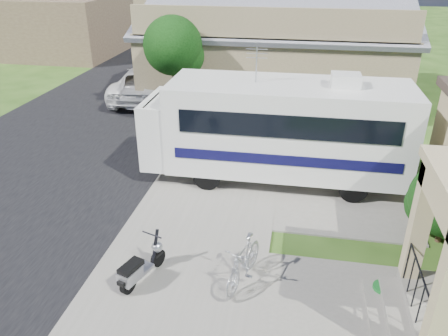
% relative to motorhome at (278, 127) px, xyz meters
% --- Properties ---
extents(ground, '(120.00, 120.00, 0.00)m').
position_rel_motorhome_xyz_m(ground, '(-0.83, -4.65, -1.81)').
color(ground, '#234011').
extents(street_slab, '(9.00, 80.00, 0.02)m').
position_rel_motorhome_xyz_m(street_slab, '(-8.33, 5.35, -1.80)').
color(street_slab, black).
rests_on(street_slab, ground).
extents(sidewalk_slab, '(4.00, 80.00, 0.06)m').
position_rel_motorhome_xyz_m(sidewalk_slab, '(-1.83, 5.35, -1.78)').
color(sidewalk_slab, slate).
rests_on(sidewalk_slab, ground).
extents(driveway_slab, '(7.00, 6.00, 0.05)m').
position_rel_motorhome_xyz_m(driveway_slab, '(0.67, -0.15, -1.79)').
color(driveway_slab, slate).
rests_on(driveway_slab, ground).
extents(walk_slab, '(4.00, 3.00, 0.05)m').
position_rel_motorhome_xyz_m(walk_slab, '(2.17, -5.65, -1.79)').
color(walk_slab, slate).
rests_on(walk_slab, ground).
extents(warehouse, '(12.50, 8.40, 5.04)m').
position_rel_motorhome_xyz_m(warehouse, '(-0.83, 9.32, 0.18)').
color(warehouse, '#7F6F4F').
rests_on(warehouse, ground).
extents(distant_bldg_far, '(10.00, 8.00, 4.00)m').
position_rel_motorhome_xyz_m(distant_bldg_far, '(-17.83, 17.35, 0.19)').
color(distant_bldg_far, brown).
rests_on(distant_bldg_far, ground).
extents(distant_bldg_near, '(8.00, 7.00, 3.20)m').
position_rel_motorhome_xyz_m(distant_bldg_near, '(-15.83, 29.35, -0.21)').
color(distant_bldg_near, '#7F6F4F').
rests_on(distant_bldg_near, ground).
extents(street_tree_a, '(2.44, 2.40, 4.58)m').
position_rel_motorhome_xyz_m(street_tree_a, '(-4.53, 4.40, 1.44)').
color(street_tree_a, black).
rests_on(street_tree_a, ground).
extents(street_tree_b, '(2.44, 2.40, 4.73)m').
position_rel_motorhome_xyz_m(street_tree_b, '(-4.53, 14.40, 1.58)').
color(street_tree_b, black).
rests_on(street_tree_b, ground).
extents(street_tree_c, '(2.44, 2.40, 4.42)m').
position_rel_motorhome_xyz_m(street_tree_c, '(-4.53, 23.40, 1.29)').
color(street_tree_c, black).
rests_on(street_tree_c, ground).
extents(motorhome, '(8.25, 2.75, 4.22)m').
position_rel_motorhome_xyz_m(motorhome, '(0.00, 0.00, 0.00)').
color(motorhome, silver).
rests_on(motorhome, ground).
extents(scooter, '(0.77, 1.48, 1.00)m').
position_rel_motorhome_xyz_m(scooter, '(-2.59, -5.71, -1.36)').
color(scooter, black).
rests_on(scooter, ground).
extents(bicycle, '(0.98, 1.89, 1.10)m').
position_rel_motorhome_xyz_m(bicycle, '(-0.31, -5.31, -1.27)').
color(bicycle, '#A3A4AB').
rests_on(bicycle, ground).
extents(pickup_truck, '(3.15, 6.03, 1.62)m').
position_rel_motorhome_xyz_m(pickup_truck, '(-7.13, 7.76, -1.00)').
color(pickup_truck, silver).
rests_on(pickup_truck, ground).
extents(van, '(2.63, 5.98, 1.71)m').
position_rel_motorhome_xyz_m(van, '(-7.18, 15.72, -0.96)').
color(van, silver).
rests_on(van, ground).
extents(garden_hose, '(0.45, 0.45, 0.20)m').
position_rel_motorhome_xyz_m(garden_hose, '(2.75, -5.11, -1.71)').
color(garden_hose, '#136322').
rests_on(garden_hose, ground).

